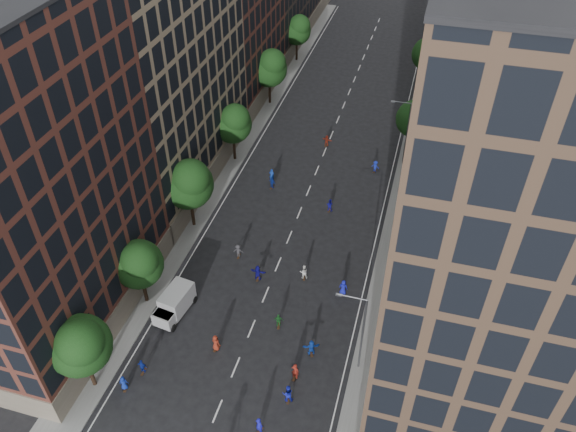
% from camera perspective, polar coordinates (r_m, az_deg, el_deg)
% --- Properties ---
extents(ground, '(240.00, 240.00, 0.00)m').
position_cam_1_polar(ground, '(73.46, 2.86, 4.43)').
color(ground, black).
rests_on(ground, ground).
extents(sidewalk_left, '(4.00, 105.00, 0.15)m').
position_cam_1_polar(sidewalk_left, '(82.25, -4.14, 8.74)').
color(sidewalk_left, slate).
rests_on(sidewalk_left, ground).
extents(sidewalk_right, '(4.00, 105.00, 0.15)m').
position_cam_1_polar(sidewalk_right, '(78.50, 12.76, 6.08)').
color(sidewalk_right, slate).
rests_on(sidewalk_right, ground).
extents(bldg_left_a, '(14.00, 22.00, 30.00)m').
position_cam_1_polar(bldg_left_a, '(51.30, -26.01, 2.70)').
color(bldg_left_a, '#52281F').
rests_on(bldg_left_a, ground).
extents(bldg_left_b, '(14.00, 26.00, 34.00)m').
position_cam_1_polar(bldg_left_b, '(67.13, -14.37, 16.32)').
color(bldg_left_b, '#857257').
rests_on(bldg_left_b, ground).
extents(bldg_left_c, '(14.00, 20.00, 28.00)m').
position_cam_1_polar(bldg_left_c, '(87.47, -6.86, 20.67)').
color(bldg_left_c, '#52281F').
rests_on(bldg_left_c, ground).
extents(bldg_right_a, '(14.00, 30.00, 36.00)m').
position_cam_1_polar(bldg_right_a, '(42.07, 21.18, 0.77)').
color(bldg_right_a, '#473326').
rests_on(bldg_right_a, ground).
extents(bldg_right_b, '(14.00, 28.00, 33.00)m').
position_cam_1_polar(bldg_right_b, '(67.96, 20.53, 14.88)').
color(bldg_right_b, '#675F55').
rests_on(bldg_right_b, ground).
extents(tree_left_0, '(5.20, 5.20, 8.83)m').
position_cam_1_polar(tree_left_0, '(49.09, -20.37, -12.15)').
color(tree_left_0, black).
rests_on(tree_left_0, ground).
extents(tree_left_1, '(4.80, 4.80, 8.21)m').
position_cam_1_polar(tree_left_1, '(54.63, -14.92, -4.63)').
color(tree_left_1, black).
rests_on(tree_left_1, ground).
extents(tree_left_2, '(5.60, 5.60, 9.45)m').
position_cam_1_polar(tree_left_2, '(61.94, -10.02, 3.37)').
color(tree_left_2, black).
rests_on(tree_left_2, ground).
extents(tree_left_3, '(5.00, 5.00, 8.58)m').
position_cam_1_polar(tree_left_3, '(72.88, -5.58, 9.44)').
color(tree_left_3, black).
rests_on(tree_left_3, ground).
extents(tree_left_4, '(5.40, 5.40, 9.08)m').
position_cam_1_polar(tree_left_4, '(86.05, -1.83, 14.88)').
color(tree_left_4, black).
rests_on(tree_left_4, ground).
extents(tree_left_5, '(4.80, 4.80, 8.33)m').
position_cam_1_polar(tree_left_5, '(100.34, 0.99, 18.44)').
color(tree_left_5, black).
rests_on(tree_left_5, ground).
extents(tree_right_a, '(5.00, 5.00, 8.39)m').
position_cam_1_polar(tree_right_a, '(75.93, 12.93, 9.76)').
color(tree_right_a, black).
rests_on(tree_right_a, ground).
extents(tree_right_b, '(5.20, 5.20, 8.83)m').
position_cam_1_polar(tree_right_b, '(93.73, 14.21, 15.82)').
color(tree_right_b, black).
rests_on(tree_right_b, ground).
extents(streetlamp_near, '(2.64, 0.22, 9.06)m').
position_cam_1_polar(streetlamp_near, '(48.43, 7.36, -11.42)').
color(streetlamp_near, '#595B60').
rests_on(streetlamp_near, ground).
extents(streetlamp_far, '(2.64, 0.22, 9.06)m').
position_cam_1_polar(streetlamp_far, '(73.72, 11.86, 8.52)').
color(streetlamp_far, '#595B60').
rests_on(streetlamp_far, ground).
extents(cargo_van, '(2.89, 5.04, 2.55)m').
position_cam_1_polar(cargo_van, '(56.09, -11.46, -8.68)').
color(cargo_van, '#B5B5B7').
rests_on(cargo_van, ground).
extents(skater_0, '(0.87, 0.73, 1.53)m').
position_cam_1_polar(skater_0, '(52.27, -16.35, -15.99)').
color(skater_0, '#122B99').
rests_on(skater_0, ground).
extents(skater_1, '(0.79, 0.67, 1.83)m').
position_cam_1_polar(skater_1, '(48.18, -2.95, -20.48)').
color(skater_1, '#1717BE').
rests_on(skater_1, ground).
extents(skater_2, '(1.10, 0.96, 1.90)m').
position_cam_1_polar(skater_2, '(49.55, -0.03, -17.61)').
color(skater_2, '#161FB9').
rests_on(skater_2, ground).
extents(skater_4, '(0.95, 0.43, 1.59)m').
position_cam_1_polar(skater_4, '(52.81, -14.58, -14.60)').
color(skater_4, navy).
rests_on(skater_4, ground).
extents(skater_5, '(1.66, 1.11, 1.72)m').
position_cam_1_polar(skater_5, '(52.36, 2.40, -13.23)').
color(skater_5, '#1644B9').
rests_on(skater_5, ground).
extents(skater_6, '(1.00, 0.80, 1.78)m').
position_cam_1_polar(skater_6, '(53.00, -7.35, -12.69)').
color(skater_6, maroon).
rests_on(skater_6, ground).
extents(skater_7, '(0.76, 0.57, 1.88)m').
position_cam_1_polar(skater_7, '(50.77, 0.73, -15.51)').
color(skater_7, maroon).
rests_on(skater_7, ground).
extents(skater_8, '(1.01, 0.90, 1.74)m').
position_cam_1_polar(skater_8, '(58.49, 1.61, -5.73)').
color(skater_8, white).
rests_on(skater_8, ground).
extents(skater_9, '(1.13, 0.72, 1.66)m').
position_cam_1_polar(skater_9, '(61.02, -5.08, -3.56)').
color(skater_9, '#3B3A3E').
rests_on(skater_9, ground).
extents(skater_10, '(0.98, 0.53, 1.59)m').
position_cam_1_polar(skater_10, '(54.32, -0.96, -10.60)').
color(skater_10, '#1B5C22').
rests_on(skater_10, ground).
extents(skater_11, '(1.65, 0.54, 1.77)m').
position_cam_1_polar(skater_11, '(58.45, -3.09, -5.80)').
color(skater_11, '#16118D').
rests_on(skater_11, ground).
extents(skater_12, '(0.92, 0.66, 1.77)m').
position_cam_1_polar(skater_12, '(57.24, 5.63, -7.26)').
color(skater_12, '#161BB5').
rests_on(skater_12, ground).
extents(skater_13, '(0.70, 0.51, 1.80)m').
position_cam_1_polar(skater_13, '(71.35, -1.67, 4.14)').
color(skater_13, '#153BAB').
rests_on(skater_13, ground).
extents(skater_14, '(0.83, 0.67, 1.61)m').
position_cam_1_polar(skater_14, '(66.88, 4.25, 1.09)').
color(skater_14, '#14118E').
rests_on(skater_14, ground).
extents(skater_15, '(1.13, 0.82, 1.57)m').
position_cam_1_polar(skater_15, '(73.96, 8.85, 4.98)').
color(skater_15, '#1628B7').
rests_on(skater_15, ground).
extents(skater_16, '(1.03, 0.74, 1.63)m').
position_cam_1_polar(skater_16, '(70.25, -1.62, 3.40)').
color(skater_16, navy).
rests_on(skater_16, ground).
extents(skater_17, '(1.50, 0.82, 1.54)m').
position_cam_1_polar(skater_17, '(78.41, 3.95, 7.62)').
color(skater_17, '#9D2C1A').
rests_on(skater_17, ground).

